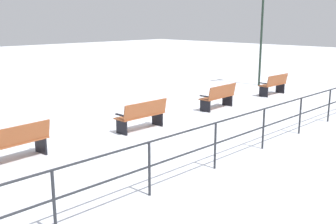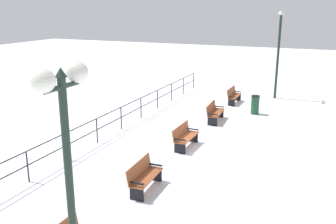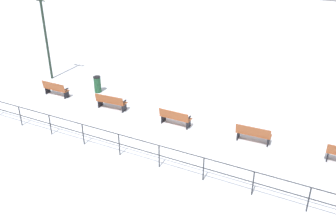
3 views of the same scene
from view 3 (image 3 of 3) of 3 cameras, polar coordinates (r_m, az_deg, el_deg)
The scene contains 8 objects.
ground_plane at distance 18.67m, azimuth 1.24°, elevation -1.95°, with size 80.00×80.00×0.00m, color white.
bench_second at distance 17.38m, azimuth 13.03°, elevation -3.29°, with size 0.61×1.62×0.91m.
bench_third at distance 18.37m, azimuth 1.10°, elevation -0.83°, with size 0.58×1.61×0.89m.
bench_fourth at distance 20.24m, azimuth -8.79°, elevation 1.59°, with size 0.69×1.73×0.89m.
bench_fifth at distance 22.59m, azimuth -16.97°, elevation 3.47°, with size 0.50×1.65×0.90m.
lamppost_middle at distance 24.67m, azimuth -18.43°, elevation 11.72°, with size 0.22×0.91×5.23m.
waterfront_railing at distance 15.59m, azimuth -4.58°, elevation -5.31°, with size 0.05×21.63×1.06m.
trash_bin at distance 22.55m, azimuth -10.83°, elevation 4.23°, with size 0.43×0.43×1.00m.
Camera 3 is at (-14.75, -7.10, 8.99)m, focal length 39.51 mm.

